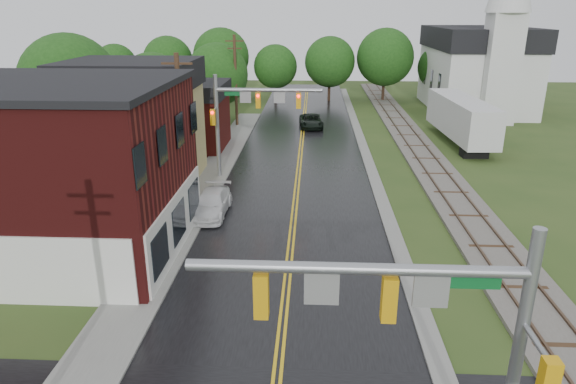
# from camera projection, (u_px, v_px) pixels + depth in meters

# --- Properties ---
(main_road) EXTENTS (10.00, 90.00, 0.02)m
(main_road) POSITION_uv_depth(u_px,v_px,m) (299.00, 166.00, 39.23)
(main_road) COLOR black
(main_road) RESTS_ON ground
(curb_right) EXTENTS (0.80, 70.00, 0.12)m
(curb_right) POSITION_uv_depth(u_px,v_px,m) (364.00, 150.00, 43.68)
(curb_right) COLOR gray
(curb_right) RESTS_ON ground
(sidewalk_left) EXTENTS (2.40, 50.00, 0.12)m
(sidewalk_left) POSITION_uv_depth(u_px,v_px,m) (206.00, 186.00, 34.82)
(sidewalk_left) COLOR gray
(sidewalk_left) RESTS_ON ground
(brick_building) EXTENTS (14.30, 10.30, 8.30)m
(brick_building) POSITION_uv_depth(u_px,v_px,m) (28.00, 169.00, 24.32)
(brick_building) COLOR #4D1110
(brick_building) RESTS_ON ground
(yellow_house) EXTENTS (8.00, 7.00, 6.40)m
(yellow_house) POSITION_uv_depth(u_px,v_px,m) (136.00, 136.00, 34.92)
(yellow_house) COLOR tan
(yellow_house) RESTS_ON ground
(darkred_building) EXTENTS (7.00, 6.00, 4.40)m
(darkred_building) POSITION_uv_depth(u_px,v_px,m) (184.00, 123.00, 43.67)
(darkred_building) COLOR #3F0F0C
(darkred_building) RESTS_ON ground
(church) EXTENTS (10.40, 18.40, 20.00)m
(church) POSITION_uv_depth(u_px,v_px,m) (480.00, 60.00, 58.65)
(church) COLOR silver
(church) RESTS_ON ground
(railroad) EXTENTS (3.20, 80.00, 0.30)m
(railroad) POSITION_uv_depth(u_px,v_px,m) (419.00, 150.00, 43.42)
(railroad) COLOR #59544C
(railroad) RESTS_ON ground
(traffic_signal_near) EXTENTS (7.34, 0.30, 7.20)m
(traffic_signal_near) POSITION_uv_depth(u_px,v_px,m) (423.00, 321.00, 11.06)
(traffic_signal_near) COLOR gray
(traffic_signal_near) RESTS_ON ground
(traffic_signal_far) EXTENTS (7.34, 0.43, 7.20)m
(traffic_signal_far) POSITION_uv_depth(u_px,v_px,m) (247.00, 108.00, 34.90)
(traffic_signal_far) COLOR gray
(traffic_signal_far) RESTS_ON ground
(utility_pole_b) EXTENTS (1.80, 0.28, 9.00)m
(utility_pole_b) POSITION_uv_depth(u_px,v_px,m) (181.00, 127.00, 30.44)
(utility_pole_b) COLOR #382616
(utility_pole_b) RESTS_ON ground
(utility_pole_c) EXTENTS (1.80, 0.28, 9.00)m
(utility_pole_c) POSITION_uv_depth(u_px,v_px,m) (236.00, 79.00, 51.14)
(utility_pole_c) COLOR #382616
(utility_pole_c) RESTS_ON ground
(tree_left_b) EXTENTS (7.60, 7.60, 9.69)m
(tree_left_b) POSITION_uv_depth(u_px,v_px,m) (72.00, 85.00, 39.94)
(tree_left_b) COLOR black
(tree_left_b) RESTS_ON ground
(tree_left_c) EXTENTS (6.00, 6.00, 7.65)m
(tree_left_c) POSITION_uv_depth(u_px,v_px,m) (154.00, 87.00, 47.68)
(tree_left_c) COLOR black
(tree_left_c) RESTS_ON ground
(tree_left_e) EXTENTS (6.40, 6.40, 8.16)m
(tree_left_e) POSITION_uv_depth(u_px,v_px,m) (219.00, 76.00, 52.99)
(tree_left_e) COLOR black
(tree_left_e) RESTS_ON ground
(suv_dark) EXTENTS (2.59, 4.94, 1.33)m
(suv_dark) POSITION_uv_depth(u_px,v_px,m) (311.00, 121.00, 51.73)
(suv_dark) COLOR black
(suv_dark) RESTS_ON ground
(pickup_white) EXTENTS (1.95, 4.66, 1.35)m
(pickup_white) POSITION_uv_depth(u_px,v_px,m) (211.00, 204.00, 29.78)
(pickup_white) COLOR silver
(pickup_white) RESTS_ON ground
(semi_trailer) EXTENTS (3.37, 12.71, 3.95)m
(semi_trailer) POSITION_uv_depth(u_px,v_px,m) (461.00, 117.00, 45.22)
(semi_trailer) COLOR black
(semi_trailer) RESTS_ON ground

